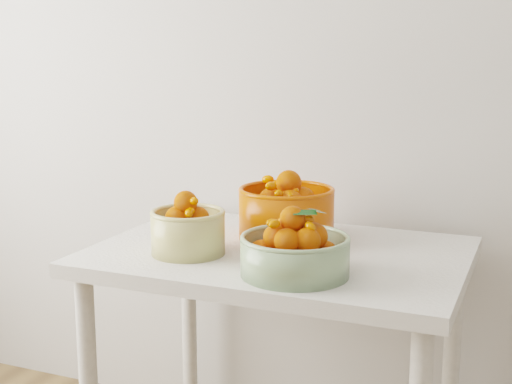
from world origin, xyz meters
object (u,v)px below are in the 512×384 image
at_px(table, 280,283).
at_px(bowl_cream, 188,230).
at_px(bowl_green, 295,251).
at_px(bowl_orange, 286,211).

bearing_deg(table, bowl_cream, -148.73).
distance_m(bowl_cream, bowl_green, 0.33).
height_order(bowl_cream, bowl_orange, bowl_orange).
relative_size(table, bowl_green, 3.49).
distance_m(bowl_green, bowl_orange, 0.35).
bearing_deg(bowl_cream, table, 31.27).
relative_size(bowl_cream, bowl_orange, 0.78).
height_order(bowl_green, bowl_orange, bowl_orange).
distance_m(table, bowl_green, 0.28).
bearing_deg(bowl_cream, bowl_orange, 53.26).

